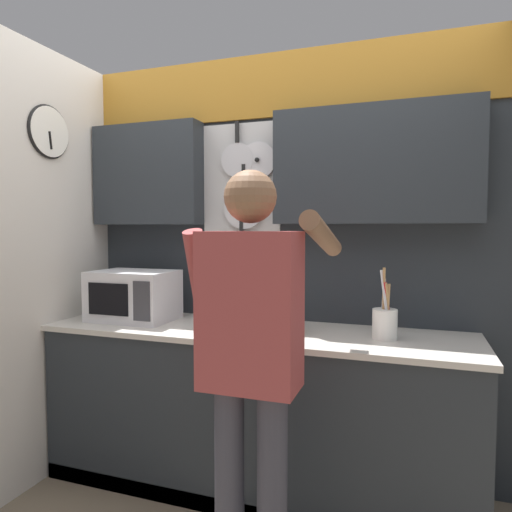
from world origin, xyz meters
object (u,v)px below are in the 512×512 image
knife_block (284,312)px  utensil_crock (385,322)px  person (251,343)px  microwave (134,295)px

knife_block → utensil_crock: size_ratio=0.81×
utensil_crock → person: 0.81m
knife_block → person: size_ratio=0.17×
microwave → knife_block: bearing=0.0°
microwave → knife_block: 0.94m
microwave → utensil_crock: (1.45, 0.00, -0.06)m
microwave → person: person is taller
utensil_crock → knife_block: bearing=-179.9°
utensil_crock → person: size_ratio=0.21×
person → knife_block: bearing=94.5°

